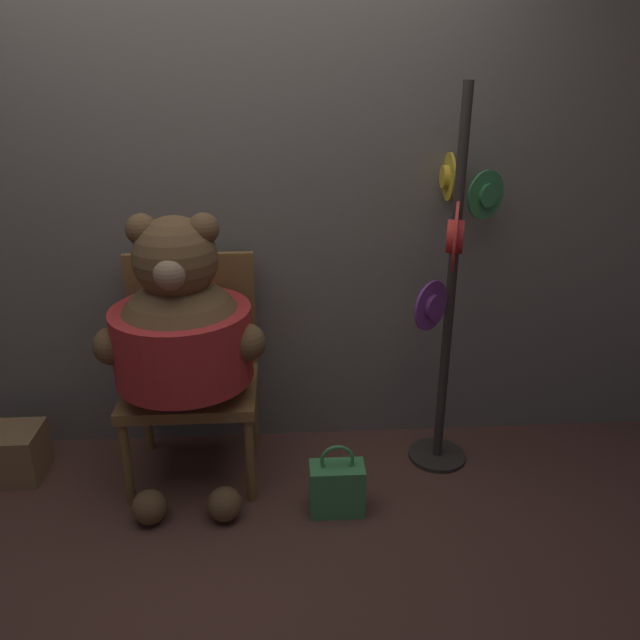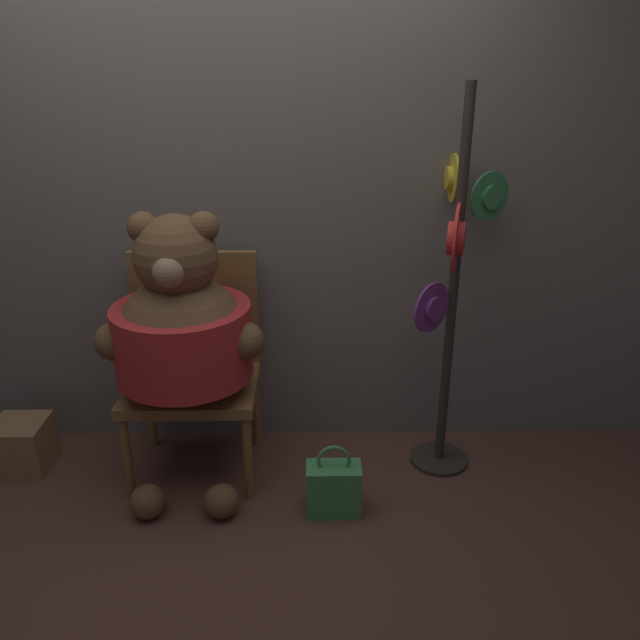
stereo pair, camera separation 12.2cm
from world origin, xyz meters
The scene contains 7 objects.
ground_plane centered at (0.00, 0.00, 0.00)m, with size 14.00×14.00×0.00m, color brown.
wall_back centered at (0.00, 0.55, 1.21)m, with size 8.00×0.10×2.42m.
chair centered at (-0.16, 0.28, 0.55)m, with size 0.59×0.49×1.02m.
teddy_bear centered at (-0.17, 0.10, 0.76)m, with size 0.71×0.63×1.28m.
hat_display_rack centered at (1.00, 0.23, 0.90)m, with size 0.43×0.56×1.76m.
handbag_on_ground centered at (0.47, -0.13, 0.12)m, with size 0.24×0.13×0.34m.
wooden_crate centered at (-1.01, 0.22, 0.12)m, with size 0.24×0.24×0.24m.
Camera 1 is at (0.27, -2.33, 1.82)m, focal length 35.00 mm.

